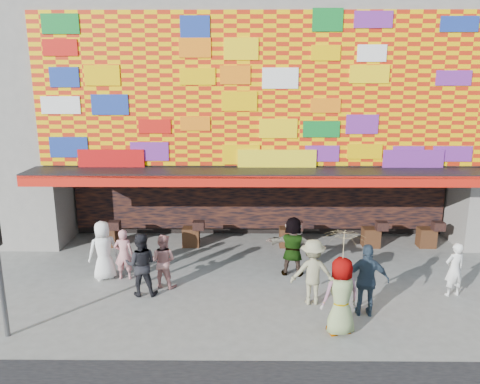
{
  "coord_description": "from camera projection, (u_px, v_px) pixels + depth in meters",
  "views": [
    {
      "loc": [
        -0.6,
        -11.42,
        5.98
      ],
      "look_at": [
        -0.71,
        2.0,
        2.67
      ],
      "focal_mm": 35.0,
      "sensor_mm": 36.0,
      "label": 1
    }
  ],
  "objects": [
    {
      "name": "ped_c",
      "position": [
        141.0,
        264.0,
        13.01
      ],
      "size": [
        0.91,
        0.72,
        1.81
      ],
      "primitive_type": "imported",
      "rotation": [
        0.0,
        0.0,
        3.18
      ],
      "color": "black",
      "rests_on": "ground"
    },
    {
      "name": "ped_i",
      "position": [
        163.0,
        261.0,
        13.55
      ],
      "size": [
        0.92,
        0.81,
        1.59
      ],
      "primitive_type": "imported",
      "rotation": [
        0.0,
        0.0,
        2.84
      ],
      "color": "tan",
      "rests_on": "ground"
    },
    {
      "name": "ped_d",
      "position": [
        313.0,
        272.0,
        12.51
      ],
      "size": [
        1.19,
        0.7,
        1.81
      ],
      "primitive_type": "imported",
      "rotation": [
        0.0,
        0.0,
        3.17
      ],
      "color": "gray",
      "rests_on": "ground"
    },
    {
      "name": "ped_h",
      "position": [
        454.0,
        269.0,
        12.98
      ],
      "size": [
        0.64,
        0.49,
        1.56
      ],
      "primitive_type": "imported",
      "rotation": [
        0.0,
        0.0,
        3.37
      ],
      "color": "white",
      "rests_on": "ground"
    },
    {
      "name": "ped_f",
      "position": [
        293.0,
        246.0,
        14.34
      ],
      "size": [
        1.8,
        0.88,
        1.86
      ],
      "primitive_type": "imported",
      "rotation": [
        0.0,
        0.0,
        2.94
      ],
      "color": "gray",
      "rests_on": "ground"
    },
    {
      "name": "ped_e",
      "position": [
        367.0,
        280.0,
        11.87
      ],
      "size": [
        1.16,
        0.58,
        1.91
      ],
      "primitive_type": "imported",
      "rotation": [
        0.0,
        0.0,
        3.04
      ],
      "color": "#2E3F51",
      "rests_on": "ground"
    },
    {
      "name": "ped_b",
      "position": [
        124.0,
        254.0,
        14.07
      ],
      "size": [
        0.58,
        0.39,
        1.57
      ],
      "primitive_type": "imported",
      "rotation": [
        0.0,
        0.0,
        3.17
      ],
      "color": "#C98286",
      "rests_on": "ground"
    },
    {
      "name": "shop_building",
      "position": [
        258.0,
        96.0,
        19.2
      ],
      "size": [
        15.2,
        9.4,
        10.0
      ],
      "color": "gray",
      "rests_on": "ground"
    },
    {
      "name": "parasol",
      "position": [
        344.0,
        249.0,
        10.73
      ],
      "size": [
        1.14,
        1.16,
        1.83
      ],
      "color": "#D5C186",
      "rests_on": "ground"
    },
    {
      "name": "ground",
      "position": [
        266.0,
        307.0,
        12.52
      ],
      "size": [
        90.0,
        90.0,
        0.0
      ],
      "primitive_type": "plane",
      "color": "slate",
      "rests_on": "ground"
    },
    {
      "name": "ped_a",
      "position": [
        103.0,
        250.0,
        14.04
      ],
      "size": [
        1.06,
        0.95,
        1.82
      ],
      "primitive_type": "imported",
      "rotation": [
        0.0,
        0.0,
        3.67
      ],
      "color": "white",
      "rests_on": "ground"
    },
    {
      "name": "ped_g",
      "position": [
        341.0,
        296.0,
        11.01
      ],
      "size": [
        1.06,
        0.84,
        1.91
      ],
      "primitive_type": "imported",
      "rotation": [
        0.0,
        0.0,
        3.42
      ],
      "color": "gray",
      "rests_on": "ground"
    }
  ]
}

